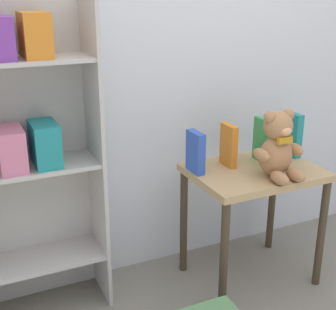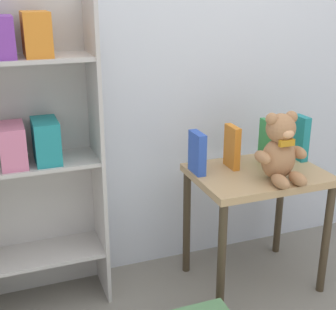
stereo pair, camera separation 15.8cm
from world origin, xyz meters
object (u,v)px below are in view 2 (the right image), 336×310
at_px(teddy_bear, 280,150).
at_px(book_standing_blue, 197,153).
at_px(display_table, 257,190).
at_px(book_standing_orange, 232,147).
at_px(book_standing_green, 268,143).
at_px(bookshelf_side, 29,142).
at_px(book_standing_teal, 300,138).

relative_size(teddy_bear, book_standing_blue, 1.59).
distance_m(display_table, book_standing_orange, 0.25).
relative_size(display_table, book_standing_orange, 2.98).
xyz_separation_m(teddy_bear, book_standing_green, (0.06, 0.20, -0.03)).
relative_size(bookshelf_side, book_standing_teal, 6.24).
height_order(bookshelf_side, teddy_bear, bookshelf_side).
height_order(book_standing_blue, book_standing_orange, book_standing_orange).
bearing_deg(teddy_bear, book_standing_green, 72.87).
xyz_separation_m(teddy_bear, book_standing_orange, (-0.13, 0.22, -0.04)).
bearing_deg(book_standing_green, book_standing_orange, 172.41).
xyz_separation_m(display_table, book_standing_orange, (-0.10, 0.10, 0.21)).
distance_m(bookshelf_side, book_standing_green, 1.16).
relative_size(display_table, book_standing_blue, 3.14).
relative_size(book_standing_blue, book_standing_green, 0.90).
distance_m(teddy_bear, book_standing_blue, 0.39).
height_order(bookshelf_side, display_table, bookshelf_side).
height_order(display_table, book_standing_teal, book_standing_teal).
bearing_deg(book_standing_blue, display_table, -17.51).
relative_size(book_standing_blue, book_standing_orange, 0.95).
distance_m(bookshelf_side, book_standing_teal, 1.36).
bearing_deg(book_standing_teal, display_table, -166.43).
relative_size(book_standing_blue, book_standing_teal, 0.87).
relative_size(book_standing_orange, book_standing_green, 0.94).
bearing_deg(teddy_bear, book_standing_blue, 146.65).
bearing_deg(bookshelf_side, book_standing_teal, -7.08).
relative_size(book_standing_green, book_standing_teal, 0.97).
bearing_deg(display_table, teddy_bear, -74.42).
bearing_deg(display_table, book_standing_green, 38.59).
distance_m(bookshelf_side, display_table, 1.12).
bearing_deg(bookshelf_side, display_table, -13.07).
bearing_deg(teddy_bear, book_standing_teal, 38.33).
height_order(bookshelf_side, book_standing_orange, bookshelf_side).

